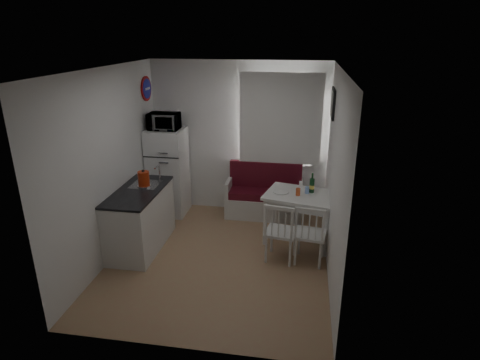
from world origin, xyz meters
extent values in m
cube|color=tan|center=(0.00, 0.00, 0.00)|extent=(3.00, 3.50, 0.02)
cube|color=white|center=(0.00, 0.00, 2.60)|extent=(3.00, 3.50, 0.02)
cube|color=white|center=(0.00, 1.75, 1.30)|extent=(3.00, 0.02, 2.60)
cube|color=white|center=(0.00, -1.75, 1.30)|extent=(3.00, 0.02, 2.60)
cube|color=white|center=(-1.50, 0.00, 1.30)|extent=(0.02, 3.50, 2.60)
cube|color=white|center=(1.50, 0.00, 1.30)|extent=(0.02, 3.50, 2.60)
cube|color=silver|center=(0.70, 1.72, 1.62)|extent=(1.22, 0.06, 1.47)
cube|color=white|center=(0.70, 1.65, 1.68)|extent=(1.35, 0.02, 1.50)
cube|color=silver|center=(-1.20, 0.15, 0.43)|extent=(0.60, 1.30, 0.86)
cube|color=black|center=(-1.20, 0.15, 0.89)|extent=(0.62, 1.32, 0.03)
cube|color=#99999E|center=(-1.18, 0.40, 0.85)|extent=(0.40, 0.40, 0.10)
cylinder|color=silver|center=(-1.02, 0.58, 1.03)|extent=(0.02, 0.02, 0.26)
cylinder|color=#1A1FA0|center=(-1.47, 1.45, 2.15)|extent=(0.03, 0.40, 0.40)
cube|color=black|center=(1.48, 1.10, 2.05)|extent=(0.04, 0.52, 0.42)
cube|color=silver|center=(0.48, 1.48, 0.18)|extent=(1.30, 0.50, 0.36)
cube|color=#58101E|center=(0.48, 1.48, 0.42)|extent=(1.24, 0.46, 0.12)
cube|color=#58101E|center=(0.48, 1.67, 0.70)|extent=(1.24, 0.10, 0.46)
cube|color=silver|center=(1.10, 0.70, 0.75)|extent=(1.16, 0.93, 0.04)
cube|color=silver|center=(1.10, 0.70, 0.67)|extent=(1.04, 0.81, 0.12)
cylinder|color=silver|center=(1.10, 0.70, 0.37)|extent=(0.06, 0.06, 0.73)
cube|color=silver|center=(0.85, 0.13, 0.42)|extent=(0.47, 0.45, 0.04)
cube|color=silver|center=(0.85, -0.05, 0.66)|extent=(0.40, 0.10, 0.43)
cube|color=silver|center=(1.25, 0.13, 0.42)|extent=(0.46, 0.44, 0.04)
cube|color=silver|center=(1.25, -0.05, 0.66)|extent=(0.39, 0.09, 0.43)
cube|color=white|center=(-1.18, 1.40, 0.75)|extent=(0.60, 0.60, 1.51)
imported|color=white|center=(-1.18, 1.35, 1.64)|extent=(0.50, 0.34, 0.27)
cylinder|color=#B12C0E|center=(-1.15, 0.28, 1.03)|extent=(0.20, 0.20, 0.26)
cylinder|color=#CC4F22|center=(1.05, 0.65, 0.83)|extent=(0.06, 0.06, 0.11)
cylinder|color=#91BAF7|center=(1.18, 0.75, 0.82)|extent=(0.06, 0.06, 0.10)
cylinder|color=white|center=(0.80, 0.72, 0.78)|extent=(0.23, 0.23, 0.02)
camera|label=1|loc=(1.08, -4.83, 3.01)|focal=30.00mm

